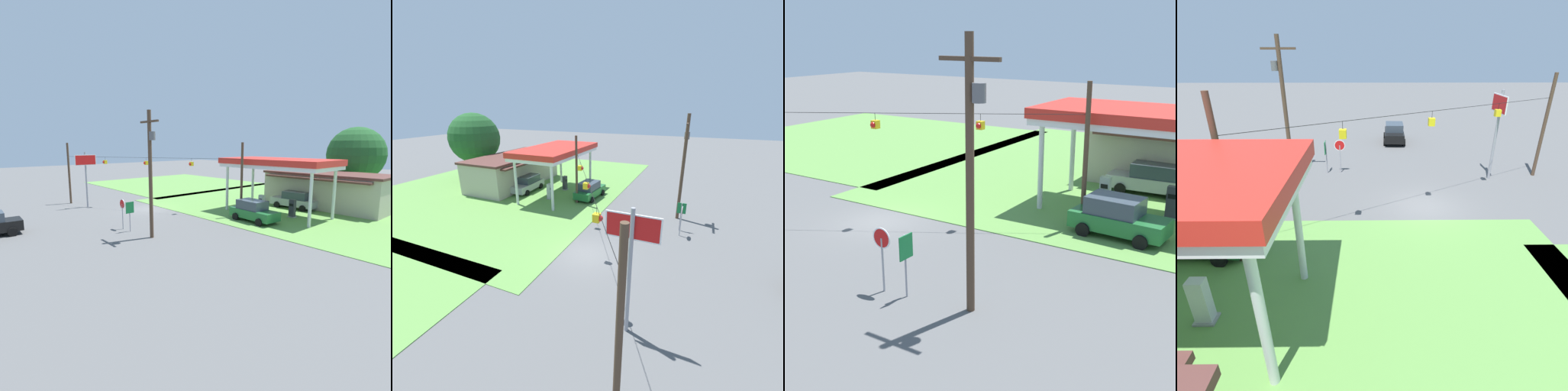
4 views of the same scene
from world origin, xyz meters
TOP-DOWN VIEW (x-y plane):
  - ground_plane at (0.00, 0.00)m, footprint 160.00×160.00m
  - grass_verge_station_corner at (12.56, 15.63)m, footprint 36.00×28.00m
  - grass_verge_opposite_corner at (-16.00, 16.00)m, footprint 24.00×24.00m
  - gas_station_canopy at (10.56, 8.33)m, footprint 10.75×5.66m
  - gas_station_store at (12.03, 15.62)m, footprint 12.81×6.39m
  - fuel_pump_near at (8.77, 8.33)m, footprint 0.71×0.56m
  - fuel_pump_far at (12.34, 8.33)m, footprint 0.71×0.56m
  - car_at_pumps_front at (10.82, 4.38)m, footprint 4.59×2.34m
  - car_at_pumps_rear at (10.22, 12.29)m, footprint 4.92×2.25m
  - stop_sign_roadside at (5.41, -5.74)m, footprint 0.80×0.08m
  - stop_sign_overhead at (-5.26, -4.38)m, footprint 0.22×2.31m
  - route_sign at (6.44, -5.63)m, footprint 0.10×0.70m
  - utility_pole_main at (8.96, -5.22)m, footprint 2.20×0.44m
  - signal_span_gantry at (-0.00, -0.01)m, footprint 17.92×10.24m
  - tree_behind_station at (12.28, 22.10)m, footprint 6.69×6.69m

SIDE VIEW (x-z plane):
  - ground_plane at x=0.00m, z-range 0.00..0.00m
  - grass_verge_station_corner at x=12.56m, z-range 0.00..0.04m
  - grass_verge_opposite_corner at x=-16.00m, z-range 0.00..0.04m
  - fuel_pump_near at x=8.77m, z-range -0.04..1.70m
  - fuel_pump_far at x=12.34m, z-range -0.04..1.70m
  - car_at_pumps_rear at x=10.22m, z-range 0.02..1.90m
  - car_at_pumps_front at x=10.82m, z-range 0.01..1.93m
  - route_sign at x=6.44m, z-range 0.51..2.91m
  - stop_sign_roadside at x=5.41m, z-range 0.56..3.06m
  - gas_station_store at x=12.03m, z-range 0.02..3.88m
  - signal_span_gantry at x=0.00m, z-range 0.29..7.37m
  - stop_sign_overhead at x=-5.26m, z-range 1.33..7.42m
  - gas_station_canopy at x=10.56m, z-range 2.25..7.77m
  - utility_pole_main at x=8.96m, z-range 0.56..9.82m
  - tree_behind_station at x=12.28m, z-range 1.15..10.15m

